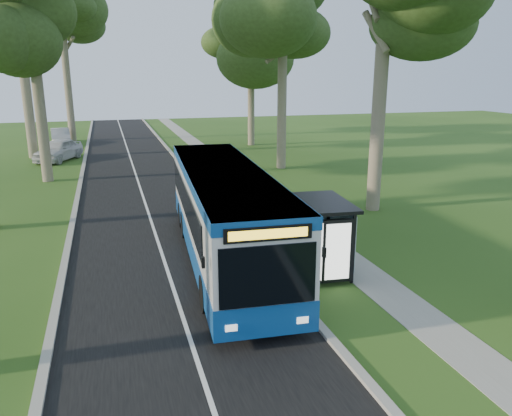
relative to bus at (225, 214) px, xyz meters
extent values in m
plane|color=#294C17|center=(1.30, -1.23, -1.77)|extent=(120.00, 120.00, 0.00)
cube|color=black|center=(-2.20, 8.77, -1.76)|extent=(7.00, 100.00, 0.02)
cube|color=#9E9B93|center=(1.30, 8.77, -1.71)|extent=(0.25, 100.00, 0.12)
cube|color=#9E9B93|center=(-5.70, 8.77, -1.71)|extent=(0.25, 100.00, 0.12)
cube|color=white|center=(-2.20, 8.77, -1.75)|extent=(0.12, 100.00, 0.00)
cube|color=gray|center=(4.30, 8.77, -1.76)|extent=(1.50, 100.00, 0.02)
cube|color=silver|center=(0.00, 0.01, 0.13)|extent=(3.52, 12.97, 3.05)
cube|color=#0F448F|center=(0.00, 0.01, -0.97)|extent=(3.55, 13.00, 0.85)
cube|color=#0F448F|center=(0.00, 0.01, 1.48)|extent=(3.55, 13.00, 0.34)
cube|color=black|center=(0.00, -6.42, 0.26)|extent=(2.40, 0.21, 1.55)
cube|color=yellow|center=(0.00, -6.45, 1.33)|extent=(1.92, 0.15, 0.24)
cube|color=black|center=(0.00, -6.35, -1.24)|extent=(2.57, 0.29, 0.32)
cylinder|color=black|center=(-1.22, -3.94, -1.22)|extent=(0.37, 1.13, 1.11)
cylinder|color=black|center=(1.22, -3.94, -1.22)|extent=(0.37, 1.13, 1.11)
cylinder|color=black|center=(-1.22, 3.75, -1.22)|extent=(0.37, 1.13, 1.11)
cylinder|color=black|center=(1.22, 3.75, -1.22)|extent=(0.37, 1.13, 1.11)
cylinder|color=gray|center=(1.60, -3.76, -0.47)|extent=(0.08, 0.08, 2.61)
cube|color=navy|center=(1.60, -3.76, 0.47)|extent=(0.12, 0.36, 0.65)
cylinder|color=yellow|center=(1.56, -3.76, 0.63)|extent=(0.07, 0.23, 0.23)
cube|color=white|center=(1.60, -3.76, -0.26)|extent=(0.12, 0.32, 0.42)
cube|color=black|center=(3.65, -3.16, -0.57)|extent=(0.10, 0.10, 2.41)
cube|color=black|center=(3.65, -0.70, -0.57)|extent=(0.10, 0.10, 2.41)
cube|color=black|center=(3.05, -1.93, 0.69)|extent=(1.85, 3.07, 0.12)
cube|color=silver|center=(3.72, -1.93, -0.47)|extent=(0.27, 2.45, 1.93)
cube|color=black|center=(3.05, -3.28, -0.57)|extent=(1.02, 0.25, 2.12)
cube|color=white|center=(3.05, -3.36, -0.57)|extent=(0.82, 0.10, 1.88)
cube|color=black|center=(3.34, -1.64, -1.34)|extent=(0.53, 1.76, 0.06)
cylinder|color=black|center=(2.00, 4.87, -1.32)|extent=(0.50, 0.50, 0.91)
cylinder|color=black|center=(2.00, 4.87, -0.84)|extent=(0.54, 0.54, 0.05)
imported|color=silver|center=(-7.61, 24.64, -0.92)|extent=(3.91, 5.40, 1.71)
imported|color=#9A9DA2|center=(-8.11, 33.98, -1.00)|extent=(2.11, 4.84, 1.55)
cylinder|color=#7A6B56|center=(-7.70, 16.77, 3.54)|extent=(0.66, 0.66, 10.62)
cylinder|color=#7A6B56|center=(-9.70, 26.77, 5.04)|extent=(0.75, 0.75, 13.63)
cylinder|color=#7A6B56|center=(-7.20, 36.77, 4.22)|extent=(0.70, 0.70, 11.99)
ellipsoid|color=#33481B|center=(-7.20, 36.77, 10.56)|extent=(5.20, 5.20, 8.22)
cylinder|color=#7A6B56|center=(8.80, 4.77, 3.65)|extent=(0.67, 0.67, 10.84)
cylinder|color=#7A6B56|center=(8.10, 16.77, 3.31)|extent=(0.65, 0.65, 10.15)
ellipsoid|color=#33481B|center=(8.10, 16.77, 8.67)|extent=(5.20, 5.20, 6.96)
cylinder|color=#7A6B56|center=(9.30, 28.77, 2.91)|extent=(0.63, 0.63, 9.36)
ellipsoid|color=#33481B|center=(9.30, 28.77, 7.86)|extent=(5.20, 5.20, 6.42)
camera|label=1|loc=(-3.88, -16.97, 4.99)|focal=35.00mm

